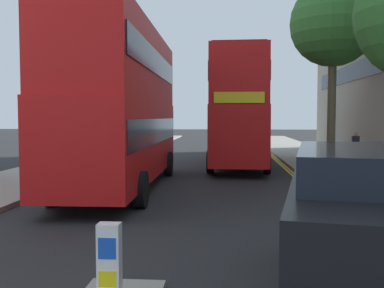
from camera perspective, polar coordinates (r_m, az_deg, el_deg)
The scene contains 10 objects.
sidewalk_right at distance 17.70m, azimuth 21.22°, elevation -4.71°, with size 4.00×80.00×0.14m, color gray.
sidewalk_left at distance 18.74m, azimuth -20.58°, elevation -4.25°, with size 4.00×80.00×0.14m, color gray.
kerb_line_outer at distance 15.29m, azimuth 15.76°, elevation -6.12°, with size 0.10×56.00×0.01m, color yellow.
kerb_line_inner at distance 15.26m, azimuth 15.17°, elevation -6.13°, with size 0.10×56.00×0.01m, color yellow.
keep_left_bollard at distance 5.82m, azimuth -10.55°, elevation -15.77°, with size 0.36×0.28×1.11m.
double_decker_bus_away at distance 15.80m, azimuth -8.98°, elevation 5.29°, with size 2.96×10.85×5.64m.
double_decker_bus_oncoming at distance 23.07m, azimuth 5.97°, elevation 4.73°, with size 2.94×10.85×5.64m.
taxi_minivan at distance 6.05m, azimuth 21.74°, elevation -10.65°, with size 2.71×5.07×2.12m.
pedestrian_far at distance 24.23m, azimuth 20.26°, elevation -0.36°, with size 0.34×0.22×1.62m.
street_tree_mid at distance 22.53m, azimuth 17.68°, elevation 14.42°, with size 4.03×4.03×8.78m.
Camera 1 is at (1.46, -0.79, 2.52)m, focal length 41.53 mm.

